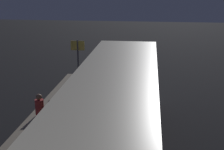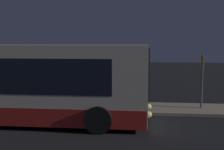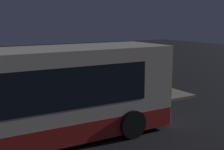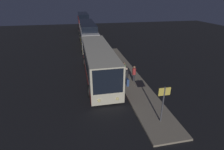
{
  "view_description": "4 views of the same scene",
  "coord_description": "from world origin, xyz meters",
  "px_view_note": "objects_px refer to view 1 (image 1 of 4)",
  "views": [
    {
      "loc": [
        -9.08,
        -1.19,
        5.9
      ],
      "look_at": [
        4.02,
        0.43,
        1.96
      ],
      "focal_mm": 50.0,
      "sensor_mm": 36.0,
      "label": 1
    },
    {
      "loc": [
        5.49,
        -12.39,
        3.32
      ],
      "look_at": [
        4.02,
        0.43,
        1.96
      ],
      "focal_mm": 50.0,
      "sensor_mm": 36.0,
      "label": 2
    },
    {
      "loc": [
        -2.25,
        -10.17,
        4.19
      ],
      "look_at": [
        4.02,
        0.43,
        1.96
      ],
      "focal_mm": 50.0,
      "sensor_mm": 36.0,
      "label": 3
    },
    {
      "loc": [
        16.69,
        -2.16,
        7.8
      ],
      "look_at": [
        4.02,
        0.43,
        1.96
      ],
      "focal_mm": 28.0,
      "sensor_mm": 36.0,
      "label": 4
    }
  ],
  "objects_px": {
    "passenger_with_bags": "(40,111)",
    "suitcase": "(67,116)",
    "passenger_waiting": "(52,119)",
    "passenger_boarding": "(62,110)",
    "bus_lead": "(115,123)",
    "sign_post": "(78,56)"
  },
  "relations": [
    {
      "from": "sign_post",
      "to": "bus_lead",
      "type": "bearing_deg",
      "value": -159.37
    },
    {
      "from": "passenger_waiting",
      "to": "sign_post",
      "type": "height_order",
      "value": "sign_post"
    },
    {
      "from": "suitcase",
      "to": "sign_post",
      "type": "distance_m",
      "value": 5.63
    },
    {
      "from": "passenger_waiting",
      "to": "passenger_with_bags",
      "type": "distance_m",
      "value": 1.13
    },
    {
      "from": "passenger_waiting",
      "to": "passenger_boarding",
      "type": "bearing_deg",
      "value": 48.86
    },
    {
      "from": "passenger_boarding",
      "to": "passenger_waiting",
      "type": "relative_size",
      "value": 0.93
    },
    {
      "from": "passenger_waiting",
      "to": "sign_post",
      "type": "distance_m",
      "value": 7.11
    },
    {
      "from": "passenger_with_bags",
      "to": "sign_post",
      "type": "relative_size",
      "value": 0.61
    },
    {
      "from": "bus_lead",
      "to": "passenger_with_bags",
      "type": "relative_size",
      "value": 7.14
    },
    {
      "from": "bus_lead",
      "to": "sign_post",
      "type": "height_order",
      "value": "bus_lead"
    },
    {
      "from": "passenger_boarding",
      "to": "passenger_waiting",
      "type": "xyz_separation_m",
      "value": [
        -1.07,
        0.08,
        0.09
      ]
    },
    {
      "from": "sign_post",
      "to": "passenger_with_bags",
      "type": "bearing_deg",
      "value": 178.83
    },
    {
      "from": "bus_lead",
      "to": "suitcase",
      "type": "height_order",
      "value": "bus_lead"
    },
    {
      "from": "suitcase",
      "to": "bus_lead",
      "type": "bearing_deg",
      "value": -140.18
    },
    {
      "from": "passenger_waiting",
      "to": "sign_post",
      "type": "bearing_deg",
      "value": 58.12
    },
    {
      "from": "suitcase",
      "to": "sign_post",
      "type": "xyz_separation_m",
      "value": [
        5.41,
        0.76,
        1.34
      ]
    },
    {
      "from": "passenger_with_bags",
      "to": "suitcase",
      "type": "height_order",
      "value": "passenger_with_bags"
    },
    {
      "from": "passenger_boarding",
      "to": "sign_post",
      "type": "relative_size",
      "value": 0.61
    },
    {
      "from": "passenger_boarding",
      "to": "sign_post",
      "type": "xyz_separation_m",
      "value": [
        5.98,
        0.72,
        0.85
      ]
    },
    {
      "from": "passenger_boarding",
      "to": "suitcase",
      "type": "xyz_separation_m",
      "value": [
        0.57,
        -0.04,
        -0.49
      ]
    },
    {
      "from": "suitcase",
      "to": "sign_post",
      "type": "bearing_deg",
      "value": 7.96
    },
    {
      "from": "passenger_waiting",
      "to": "suitcase",
      "type": "height_order",
      "value": "passenger_waiting"
    }
  ]
}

